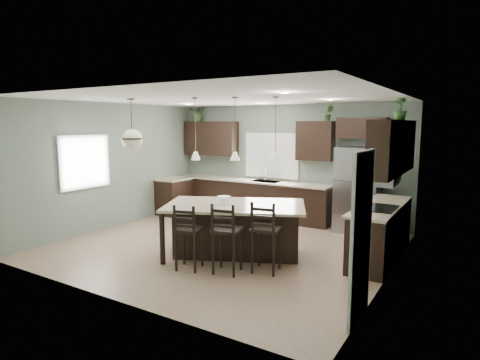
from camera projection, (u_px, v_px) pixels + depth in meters
name	position (u px, v px, depth m)	size (l,w,h in m)	color
ground	(225.00, 246.00, 7.72)	(6.00, 6.00, 0.00)	#9E8466
pantry_door	(361.00, 237.00, 4.73)	(0.04, 0.82, 2.04)	white
window_back	(272.00, 156.00, 10.02)	(1.35, 0.02, 1.00)	white
window_left	(84.00, 162.00, 8.37)	(0.02, 1.10, 1.00)	white
left_return_cabs	(175.00, 197.00, 10.49)	(0.60, 0.90, 0.90)	black
left_return_countertop	(175.00, 179.00, 10.41)	(0.66, 0.96, 0.04)	beige
back_lower_cabs	(250.00, 199.00, 10.16)	(4.20, 0.60, 0.90)	black
back_countertop	(250.00, 181.00, 10.08)	(4.20, 0.66, 0.04)	beige
sink_inset	(266.00, 181.00, 9.84)	(0.70, 0.45, 0.01)	gray
faucet	(265.00, 176.00, 9.80)	(0.02, 0.02, 0.28)	silver
back_upper_left	(211.00, 138.00, 10.73)	(1.55, 0.34, 0.90)	black
back_upper_right	(315.00, 141.00, 9.21)	(0.85, 0.34, 0.90)	black
fridge_header	(362.00, 128.00, 8.62)	(1.05, 0.34, 0.45)	black
right_lower_cabs	(381.00, 233.00, 7.00)	(0.60, 2.35, 0.90)	black
right_countertop	(381.00, 206.00, 6.94)	(0.66, 2.35, 0.04)	beige
cooktop	(377.00, 208.00, 6.70)	(0.58, 0.75, 0.02)	black
wall_oven_front	(359.00, 234.00, 6.92)	(0.01, 0.72, 0.60)	gray
right_upper_cabs	(393.00, 147.00, 6.72)	(0.34, 2.35, 0.90)	black
microwave	(386.00, 172.00, 6.57)	(0.40, 0.75, 0.40)	gray
refrigerator	(358.00, 190.00, 8.65)	(0.90, 0.74, 1.85)	gray
kitchen_island	(235.00, 230.00, 7.17)	(2.44, 1.38, 0.92)	black
serving_dish	(224.00, 200.00, 7.12)	(0.24, 0.24, 0.14)	white
bar_stool_left	(189.00, 237.00, 6.44)	(0.40, 0.40, 1.08)	black
bar_stool_center	(227.00, 238.00, 6.28)	(0.42, 0.42, 1.14)	black
bar_stool_right	(266.00, 236.00, 6.32)	(0.43, 0.43, 1.16)	black
pendant_left	(195.00, 129.00, 7.00)	(0.17, 0.17, 1.10)	white
pendant_center	(235.00, 129.00, 6.92)	(0.17, 0.17, 1.10)	white
pendant_right	(276.00, 129.00, 6.84)	(0.17, 0.17, 1.10)	white
chandelier	(132.00, 124.00, 7.33)	(0.42, 0.42, 0.94)	beige
plant_back_left	(198.00, 113.00, 10.82)	(0.42, 0.37, 0.47)	#315626
plant_back_right	(329.00, 113.00, 8.94)	(0.19, 0.15, 0.35)	#325726
plant_right_wall	(400.00, 109.00, 7.15)	(0.23, 0.23, 0.41)	#2B5425
room_shell	(224.00, 158.00, 7.48)	(6.00, 6.00, 6.00)	slate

